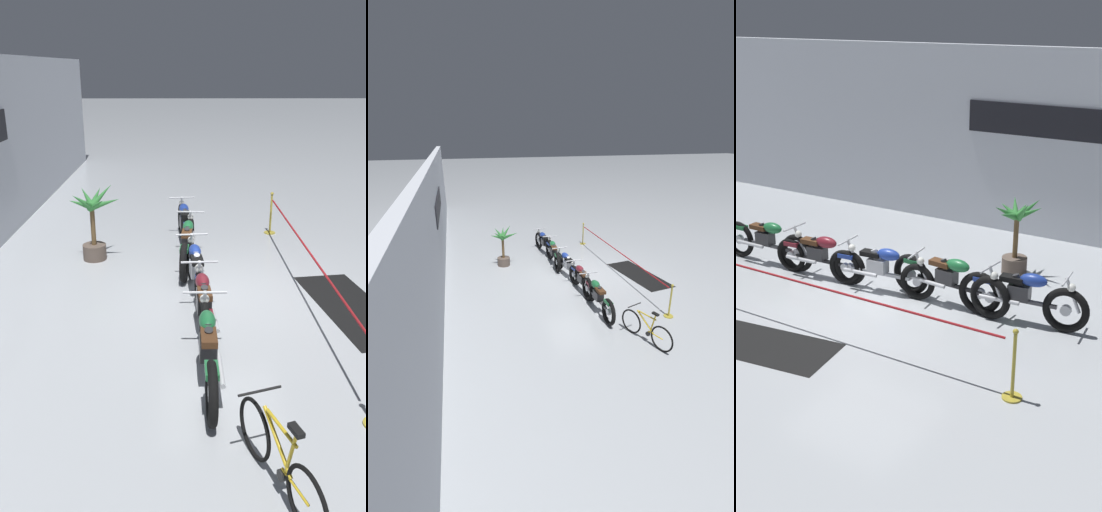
{
  "view_description": "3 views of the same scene",
  "coord_description": "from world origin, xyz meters",
  "views": [
    {
      "loc": [
        -8.36,
        0.87,
        3.93
      ],
      "look_at": [
        -0.04,
        0.79,
        0.76
      ],
      "focal_mm": 35.0,
      "sensor_mm": 36.0,
      "label": 1
    },
    {
      "loc": [
        -11.29,
        4.36,
        5.21
      ],
      "look_at": [
        0.1,
        1.16,
        0.85
      ],
      "focal_mm": 24.0,
      "sensor_mm": 36.0,
      "label": 2
    },
    {
      "loc": [
        6.36,
        -8.42,
        4.94
      ],
      "look_at": [
        0.97,
        0.39,
        0.95
      ],
      "focal_mm": 45.0,
      "sensor_mm": 36.0,
      "label": 3
    }
  ],
  "objects": [
    {
      "name": "potted_palm_left_of_row",
      "position": [
        1.8,
        2.68,
        0.82
      ],
      "size": [
        1.01,
        1.11,
        1.65
      ],
      "color": "brown",
      "rests_on": "ground"
    },
    {
      "name": "motorcycle_blue_4",
      "position": [
        2.77,
        0.73,
        0.48
      ],
      "size": [
        2.27,
        0.62,
        0.97
      ],
      "color": "black",
      "rests_on": "ground"
    },
    {
      "name": "motorcycle_green_0",
      "position": [
        -2.74,
        0.49,
        0.49
      ],
      "size": [
        2.38,
        0.62,
        0.97
      ],
      "color": "black",
      "rests_on": "ground"
    },
    {
      "name": "stanchion_mid_left",
      "position": [
        3.56,
        -1.43,
        0.36
      ],
      "size": [
        0.28,
        0.28,
        1.05
      ],
      "color": "gold",
      "rests_on": "ground"
    },
    {
      "name": "stanchion_far_left",
      "position": [
        -1.31,
        -1.43,
        0.7
      ],
      "size": [
        7.2,
        0.28,
        1.05
      ],
      "color": "gold",
      "rests_on": "ground"
    },
    {
      "name": "floor_banner",
      "position": [
        -0.6,
        -2.14,
        0.0
      ],
      "size": [
        2.96,
        1.45,
        0.01
      ],
      "primitive_type": "cube",
      "rotation": [
        0.0,
        0.0,
        0.14
      ],
      "color": "black",
      "rests_on": "ground"
    },
    {
      "name": "motorcycle_maroon_1",
      "position": [
        -1.35,
        0.48,
        0.46
      ],
      "size": [
        2.1,
        0.62,
        0.92
      ],
      "color": "black",
      "rests_on": "ground"
    },
    {
      "name": "motorcycle_green_3",
      "position": [
        1.41,
        0.68,
        0.47
      ],
      "size": [
        2.46,
        0.62,
        0.96
      ],
      "color": "black",
      "rests_on": "ground"
    },
    {
      "name": "ground_plane",
      "position": [
        0.0,
        0.0,
        0.0
      ],
      "size": [
        120.0,
        120.0,
        0.0
      ],
      "primitive_type": "plane",
      "color": "#B2B7BC"
    },
    {
      "name": "motorcycle_blue_2",
      "position": [
        0.03,
        0.56,
        0.45
      ],
      "size": [
        2.24,
        0.62,
        0.92
      ],
      "color": "black",
      "rests_on": "ground"
    },
    {
      "name": "back_wall",
      "position": [
        0.01,
        5.12,
        2.1
      ],
      "size": [
        28.0,
        0.29,
        4.2
      ],
      "color": "silver",
      "rests_on": "ground"
    }
  ]
}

